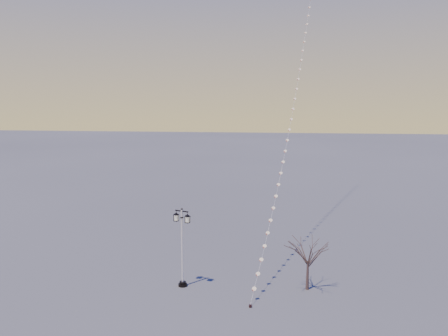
# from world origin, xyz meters

# --- Properties ---
(ground) EXTENTS (300.00, 300.00, 0.00)m
(ground) POSITION_xyz_m (0.00, 0.00, 0.00)
(ground) COLOR #575758
(ground) RESTS_ON ground
(street_lamp) EXTENTS (1.31, 0.82, 5.43)m
(street_lamp) POSITION_xyz_m (-3.15, 1.41, 3.01)
(street_lamp) COLOR black
(street_lamp) RESTS_ON ground
(bare_tree) EXTENTS (2.15, 2.15, 3.56)m
(bare_tree) POSITION_xyz_m (5.21, 1.92, 2.47)
(bare_tree) COLOR #48332C
(bare_tree) RESTS_ON ground
(kite_train) EXTENTS (5.84, 35.14, 28.73)m
(kite_train) POSITION_xyz_m (4.27, 15.98, 14.25)
(kite_train) COLOR black
(kite_train) RESTS_ON ground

